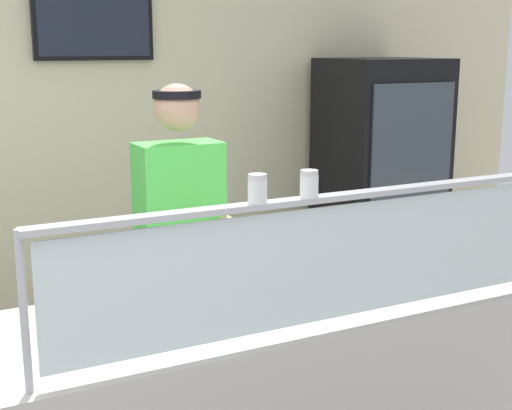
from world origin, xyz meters
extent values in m
cube|color=beige|center=(1.06, 2.44, 1.35)|extent=(6.53, 0.08, 2.70)
cube|color=black|center=(0.94, 2.37, 2.05)|extent=(0.71, 0.04, 0.43)
cube|color=#1E2333|center=(0.94, 2.35, 2.05)|extent=(0.66, 0.01, 0.38)
cylinder|color=#B2B5BC|center=(0.10, 0.06, 1.19)|extent=(0.02, 0.02, 0.48)
cube|color=silver|center=(1.06, 0.06, 1.19)|extent=(1.87, 0.01, 0.40)
cube|color=#B2B5BC|center=(1.06, 0.06, 1.42)|extent=(1.93, 0.06, 0.02)
cylinder|color=#9EA0A8|center=(0.98, 0.49, 0.96)|extent=(0.44, 0.44, 0.01)
cylinder|color=tan|center=(0.98, 0.49, 0.97)|extent=(0.42, 0.42, 0.02)
cylinder|color=gold|center=(0.98, 0.49, 0.98)|extent=(0.36, 0.36, 0.01)
cube|color=#ADAFB7|center=(0.97, 0.47, 0.99)|extent=(0.10, 0.29, 0.01)
cylinder|color=white|center=(0.84, 0.06, 1.47)|extent=(0.06, 0.06, 0.07)
cylinder|color=white|center=(0.84, 0.06, 1.46)|extent=(0.05, 0.05, 0.05)
cylinder|color=silver|center=(0.84, 0.06, 1.52)|extent=(0.06, 0.06, 0.02)
cylinder|color=white|center=(1.03, 0.06, 1.47)|extent=(0.06, 0.06, 0.07)
cylinder|color=red|center=(1.03, 0.06, 1.46)|extent=(0.05, 0.05, 0.05)
cylinder|color=silver|center=(1.03, 0.06, 1.51)|extent=(0.06, 0.06, 0.02)
cylinder|color=#23232D|center=(0.84, 1.06, 0.47)|extent=(0.13, 0.13, 0.95)
cylinder|color=#23232D|center=(1.06, 1.06, 0.47)|extent=(0.13, 0.13, 0.95)
cube|color=#4CD14C|center=(0.95, 1.06, 1.23)|extent=(0.38, 0.21, 0.55)
sphere|color=tan|center=(0.95, 1.06, 1.66)|extent=(0.21, 0.21, 0.21)
cylinder|color=black|center=(0.95, 1.06, 1.71)|extent=(0.21, 0.21, 0.04)
cylinder|color=tan|center=(1.13, 0.84, 1.13)|extent=(0.08, 0.34, 0.08)
cube|color=black|center=(2.78, 2.00, 0.92)|extent=(0.74, 0.64, 1.84)
cube|color=#38424C|center=(2.78, 1.67, 0.96)|extent=(0.64, 0.02, 1.47)
cylinder|color=red|center=(2.57, 1.78, 1.01)|extent=(0.06, 0.06, 0.20)
cylinder|color=red|center=(2.71, 1.78, 1.01)|extent=(0.06, 0.06, 0.20)
cylinder|color=green|center=(2.85, 1.78, 1.01)|extent=(0.06, 0.06, 0.20)
cylinder|color=blue|center=(2.99, 1.78, 1.01)|extent=(0.06, 0.06, 0.20)
camera|label=1|loc=(-0.18, -1.90, 1.92)|focal=49.83mm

